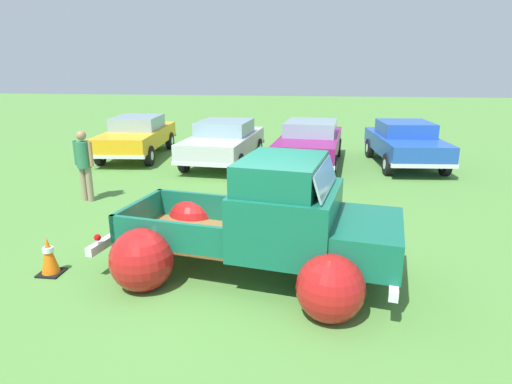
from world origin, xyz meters
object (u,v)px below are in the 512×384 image
object	(u,v)px
vintage_pickup_truck	(271,231)
show_car_2	(310,141)
lane_cone_0	(49,256)
show_car_0	(137,135)
show_car_1	(224,141)
spectator_0	(84,161)
show_car_3	(405,142)

from	to	relation	value
vintage_pickup_truck	show_car_2	size ratio (longest dim) A/B	1.01
lane_cone_0	show_car_0	bearing A→B (deg)	103.25
vintage_pickup_truck	show_car_1	bearing A→B (deg)	116.31
show_car_2	show_car_1	bearing A→B (deg)	-78.86
spectator_0	show_car_3	bearing A→B (deg)	-48.01
show_car_0	show_car_1	distance (m)	3.44
spectator_0	show_car_0	bearing A→B (deg)	20.39
vintage_pickup_truck	lane_cone_0	bearing A→B (deg)	-163.56
show_car_1	spectator_0	bearing A→B (deg)	-24.20
show_car_1	show_car_2	distance (m)	2.87
show_car_1	lane_cone_0	xyz separation A→B (m)	(-1.22, -8.21, -0.47)
show_car_2	show_car_3	distance (m)	3.11
show_car_3	spectator_0	bearing A→B (deg)	-64.21
show_car_2	spectator_0	bearing A→B (deg)	-42.77
show_car_3	spectator_0	size ratio (longest dim) A/B	2.47
show_car_0	spectator_0	size ratio (longest dim) A/B	2.71
show_car_1	show_car_2	world-z (taller)	same
show_car_1	show_car_2	size ratio (longest dim) A/B	0.93
vintage_pickup_truck	show_car_2	bearing A→B (deg)	95.95
show_car_3	show_car_2	bearing A→B (deg)	-90.38
show_car_0	show_car_2	world-z (taller)	same
spectator_0	lane_cone_0	distance (m)	4.01
vintage_pickup_truck	spectator_0	world-z (taller)	vintage_pickup_truck
show_car_2	spectator_0	distance (m)	7.18
show_car_3	lane_cone_0	bearing A→B (deg)	-44.07
show_car_0	lane_cone_0	size ratio (longest dim) A/B	7.45
show_car_3	lane_cone_0	world-z (taller)	show_car_3
vintage_pickup_truck	show_car_3	bearing A→B (deg)	76.16
show_car_3	spectator_0	world-z (taller)	spectator_0
show_car_2	spectator_0	world-z (taller)	spectator_0
show_car_3	spectator_0	xyz separation A→B (m)	(-8.49, -4.97, 0.21)
show_car_3	show_car_1	bearing A→B (deg)	-89.87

